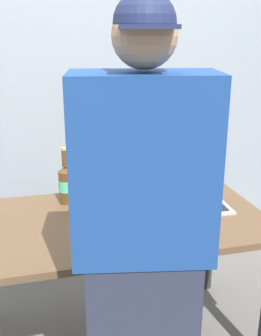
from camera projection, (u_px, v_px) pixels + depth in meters
name	position (u px, v px, depth m)	size (l,w,h in m)	color
desk	(115.00, 237.00, 2.05)	(1.46, 0.79, 0.72)	brown
laptop	(195.00, 195.00, 2.16)	(0.33, 0.30, 0.23)	#B7BABC
beer_bottle_dark	(85.00, 179.00, 2.19)	(0.07, 0.07, 0.32)	#1E5123
beer_bottle_green	(66.00, 183.00, 2.17)	(0.08, 0.08, 0.30)	brown
person_figure	(142.00, 258.00, 1.43)	(0.49, 0.33, 1.69)	#2D3347
coffee_mug	(139.00, 217.00, 1.90)	(0.11, 0.07, 0.11)	#BF4C33
back_wall	(84.00, 76.00, 2.64)	(6.00, 0.10, 2.60)	#99A3AD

